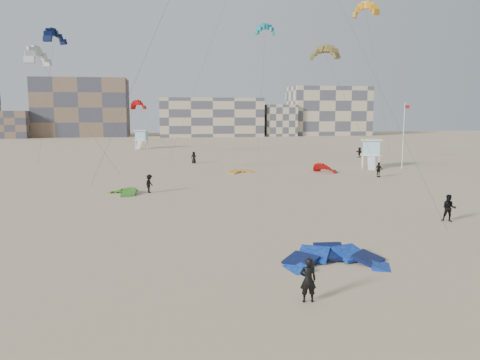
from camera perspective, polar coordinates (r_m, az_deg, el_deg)
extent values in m
plane|color=tan|center=(22.20, 2.95, -11.15)|extent=(320.00, 320.00, 0.00)
imported|color=black|center=(18.80, 8.30, -11.96)|extent=(0.68, 0.47, 1.79)
imported|color=black|center=(34.84, 24.12, -3.15)|extent=(1.14, 1.09, 1.86)
imported|color=black|center=(44.09, -10.99, -0.44)|extent=(1.03, 1.27, 1.72)
imported|color=black|center=(56.19, 16.55, 1.21)|extent=(0.85, 1.09, 1.73)
imported|color=black|center=(69.11, -5.66, 2.75)|extent=(0.96, 0.74, 1.74)
imported|color=black|center=(80.65, 14.35, 3.29)|extent=(0.78, 1.64, 1.70)
cylinder|color=#3F3F3F|center=(40.35, -12.44, 12.25)|extent=(8.72, 3.24, 18.70)
cylinder|color=#3F3F3F|center=(40.04, 14.21, 16.10)|extent=(0.64, 27.59, 24.09)
cylinder|color=#3F3F3F|center=(51.19, -18.98, 7.30)|extent=(7.93, 1.81, 11.94)
cylinder|color=#3F3F3F|center=(67.40, -4.99, 12.51)|extent=(8.24, 8.60, 22.99)
cylinder|color=#3F3F3F|center=(58.93, 13.23, 8.55)|extent=(3.41, 9.58, 13.93)
cylinder|color=#3F3F3F|center=(81.03, 16.46, 11.34)|extent=(4.79, 1.13, 22.59)
cylinder|color=#3F3F3F|center=(69.44, -22.47, 9.44)|extent=(0.27, 12.15, 17.26)
cylinder|color=#3F3F3F|center=(79.48, 2.69, 11.03)|extent=(3.26, 10.42, 20.67)
cylinder|color=#3F3F3F|center=(81.65, -10.44, 6.25)|extent=(5.28, 3.72, 7.62)
cube|color=white|center=(65.56, 15.65, 2.98)|extent=(3.43, 3.43, 0.13)
cube|color=#A3D4E0|center=(65.48, 15.69, 3.86)|extent=(2.82, 2.82, 1.89)
cube|color=white|center=(65.42, 15.72, 4.75)|extent=(3.55, 3.55, 0.15)
cube|color=white|center=(63.35, 16.58, 1.94)|extent=(1.86, 2.83, 1.56)
cube|color=white|center=(99.95, -11.92, 4.78)|extent=(3.05, 3.05, 0.13)
cube|color=#A3D4E0|center=(99.90, -11.94, 5.35)|extent=(2.50, 2.50, 1.87)
cube|color=white|center=(99.86, -11.95, 5.93)|extent=(3.16, 3.16, 0.15)
cube|color=white|center=(97.49, -11.97, 4.16)|extent=(1.40, 2.78, 1.55)
cylinder|color=white|center=(65.37, 19.29, 5.09)|extent=(0.11, 0.11, 8.70)
cube|color=red|center=(65.46, 19.70, 8.41)|extent=(0.65, 0.02, 0.44)
cube|color=brown|center=(156.60, -18.67, 8.34)|extent=(28.00, 14.00, 18.00)
cube|color=#C3B38F|center=(151.18, -3.63, 7.64)|extent=(32.00, 16.00, 12.00)
cube|color=#C3B38F|center=(161.90, 10.68, 8.25)|extent=(26.00, 14.00, 16.00)
cube|color=brown|center=(155.37, -26.29, 6.09)|extent=(12.00, 10.00, 8.00)
cube|color=#C3B38F|center=(152.90, 4.75, 7.26)|extent=(10.00, 10.00, 10.00)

